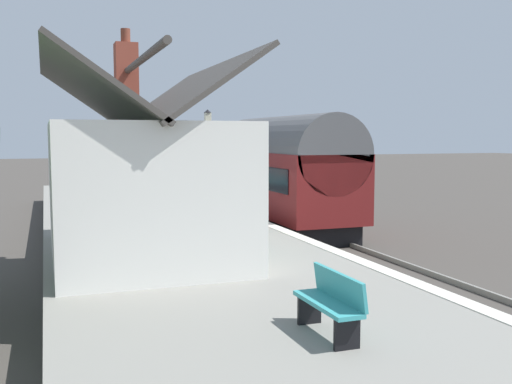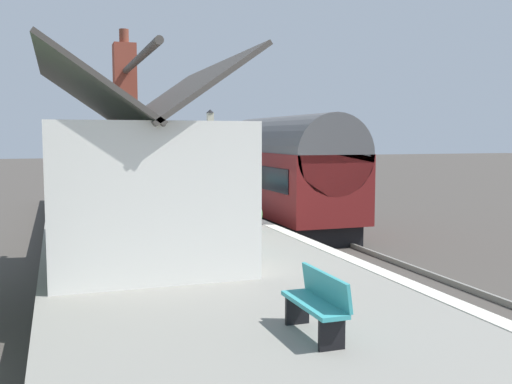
% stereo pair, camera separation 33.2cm
% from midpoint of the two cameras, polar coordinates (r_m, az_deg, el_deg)
% --- Properties ---
extents(ground_plane, '(160.00, 160.00, 0.00)m').
position_cam_midpoint_polar(ground_plane, '(20.13, 2.44, -4.83)').
color(ground_plane, '#423D38').
extents(platform, '(32.00, 6.73, 0.86)m').
position_cam_midpoint_polar(platform, '(18.87, -9.96, -4.28)').
color(platform, gray).
rests_on(platform, ground).
extents(platform_edge_coping, '(32.00, 0.36, 0.02)m').
position_cam_midpoint_polar(platform_edge_coping, '(19.58, -0.75, -2.55)').
color(platform_edge_coping, beige).
rests_on(platform_edge_coping, platform).
extents(rail_near, '(52.00, 0.08, 0.14)m').
position_cam_midpoint_polar(rail_near, '(20.77, 6.60, -4.34)').
color(rail_near, gray).
rests_on(rail_near, ground).
extents(rail_far, '(52.00, 0.08, 0.14)m').
position_cam_midpoint_polar(rail_far, '(20.18, 2.92, -4.60)').
color(rail_far, gray).
rests_on(rail_far, ground).
extents(train, '(8.58, 2.73, 4.32)m').
position_cam_midpoint_polar(train, '(22.33, 2.36, 1.92)').
color(train, black).
rests_on(train, ground).
extents(station_building, '(7.01, 4.13, 5.43)m').
position_cam_midpoint_polar(station_building, '(13.88, -11.84, 0.77)').
color(station_building, white).
rests_on(station_building, platform).
extents(bench_mid_platform, '(1.40, 0.45, 0.88)m').
position_cam_midpoint_polar(bench_mid_platform, '(8.28, 6.10, -10.46)').
color(bench_mid_platform, teal).
rests_on(bench_mid_platform, platform).
extents(bench_near_building, '(1.41, 0.46, 0.88)m').
position_cam_midpoint_polar(bench_near_building, '(27.51, -11.95, 0.63)').
color(bench_near_building, teal).
rests_on(bench_near_building, platform).
extents(bench_by_lamp, '(1.41, 0.47, 0.88)m').
position_cam_midpoint_polar(bench_by_lamp, '(25.57, -11.55, 0.28)').
color(bench_by_lamp, teal).
rests_on(bench_by_lamp, platform).
extents(planter_bench_right, '(0.72, 0.72, 0.95)m').
position_cam_midpoint_polar(planter_bench_right, '(28.31, -14.63, 0.74)').
color(planter_bench_right, gray).
rests_on(planter_bench_right, platform).
extents(planter_edge_near, '(0.85, 0.32, 0.59)m').
position_cam_midpoint_polar(planter_edge_near, '(20.02, -5.26, -1.62)').
color(planter_edge_near, '#9E5138').
rests_on(planter_edge_near, platform).
extents(planter_edge_far, '(0.94, 0.32, 0.64)m').
position_cam_midpoint_polar(planter_edge_far, '(20.24, -10.90, -1.54)').
color(planter_edge_far, black).
rests_on(planter_edge_far, platform).
extents(planter_by_door, '(0.51, 0.51, 0.83)m').
position_cam_midpoint_polar(planter_by_door, '(27.29, -9.80, 0.56)').
color(planter_by_door, black).
rests_on(planter_by_door, platform).
extents(planter_under_sign, '(0.56, 0.56, 0.86)m').
position_cam_midpoint_polar(planter_under_sign, '(16.82, -0.80, -2.36)').
color(planter_under_sign, teal).
rests_on(planter_under_sign, platform).
extents(lamp_post_platform, '(0.32, 0.50, 3.76)m').
position_cam_midpoint_polar(lamp_post_platform, '(23.54, -5.07, 5.16)').
color(lamp_post_platform, black).
rests_on(lamp_post_platform, platform).
extents(station_sign_board, '(0.96, 0.06, 1.57)m').
position_cam_midpoint_polar(station_sign_board, '(20.32, -3.06, 1.08)').
color(station_sign_board, black).
rests_on(station_sign_board, platform).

